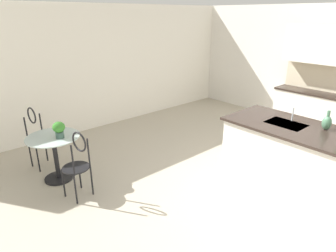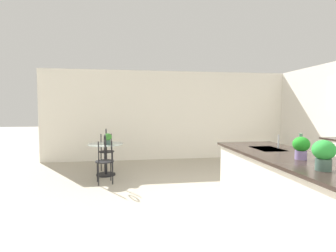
{
  "view_description": "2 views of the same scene",
  "coord_description": "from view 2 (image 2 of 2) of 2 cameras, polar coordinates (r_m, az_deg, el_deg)",
  "views": [
    {
      "loc": [
        1.69,
        -3.24,
        2.49
      ],
      "look_at": [
        -1.56,
        -0.4,
        0.82
      ],
      "focal_mm": 31.13,
      "sensor_mm": 36.0,
      "label": 1
    },
    {
      "loc": [
        3.43,
        -1.3,
        1.55
      ],
      "look_at": [
        -1.19,
        -0.61,
        1.23
      ],
      "focal_mm": 26.93,
      "sensor_mm": 36.0,
      "label": 2
    }
  ],
  "objects": [
    {
      "name": "ground_plane",
      "position": [
        3.98,
        11.97,
        -19.1
      ],
      "size": [
        40.0,
        40.0,
        0.0
      ],
      "primitive_type": "plane",
      "color": "#B2A893"
    },
    {
      "name": "wall_left_window",
      "position": [
        7.8,
        1.1,
        2.41
      ],
      "size": [
        0.12,
        7.8,
        2.7
      ],
      "primitive_type": "cube",
      "color": "silver",
      "rests_on": "ground"
    },
    {
      "name": "kitchen_island",
      "position": [
        3.95,
        25.57,
        -12.45
      ],
      "size": [
        2.8,
        1.06,
        0.92
      ],
      "color": "white",
      "rests_on": "ground"
    },
    {
      "name": "bistro_table",
      "position": [
        6.09,
        -13.95,
        -6.67
      ],
      "size": [
        0.8,
        0.8,
        0.74
      ],
      "color": "black",
      "rests_on": "ground"
    },
    {
      "name": "chair_near_window",
      "position": [
        5.37,
        -14.1,
        -6.71
      ],
      "size": [
        0.51,
        0.45,
        1.04
      ],
      "color": "black",
      "rests_on": "ground"
    },
    {
      "name": "chair_by_island",
      "position": [
        6.7,
        -13.76,
        -4.61
      ],
      "size": [
        0.5,
        0.43,
        1.04
      ],
      "color": "black",
      "rests_on": "ground"
    },
    {
      "name": "sink_faucet",
      "position": [
        4.39,
        23.72,
        -3.25
      ],
      "size": [
        0.02,
        0.02,
        0.22
      ],
      "primitive_type": "cylinder",
      "color": "#B2B5BA",
      "rests_on": "kitchen_island"
    },
    {
      "name": "potted_plant_on_table",
      "position": [
        5.9,
        -13.47,
        -2.69
      ],
      "size": [
        0.18,
        0.18,
        0.26
      ],
      "color": "#385147",
      "rests_on": "bistro_table"
    },
    {
      "name": "potted_plant_counter_near",
      "position": [
        3.56,
        27.9,
        -4.11
      ],
      "size": [
        0.2,
        0.2,
        0.28
      ],
      "color": "#7A669E",
      "rests_on": "kitchen_island"
    },
    {
      "name": "potted_plant_counter_far",
      "position": [
        3.03,
        31.78,
        -5.23
      ],
      "size": [
        0.22,
        0.22,
        0.31
      ],
      "color": "#385147",
      "rests_on": "kitchen_island"
    },
    {
      "name": "vase_on_counter",
      "position": [
        3.99,
        27.79,
        -4.05
      ],
      "size": [
        0.13,
        0.13,
        0.29
      ],
      "color": "#4C7A5B",
      "rests_on": "kitchen_island"
    }
  ]
}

